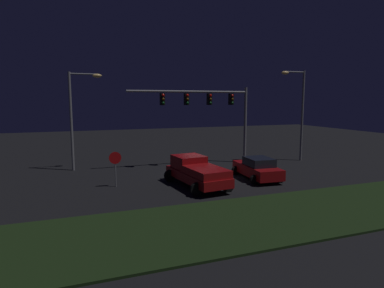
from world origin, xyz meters
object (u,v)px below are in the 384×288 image
pickup_truck (196,170)px  traffic_signal_gantry (210,105)px  car_sedan (257,168)px  stop_sign (115,162)px  street_lamp_left (78,108)px  street_lamp_right (298,105)px

pickup_truck → traffic_signal_gantry: bearing=-36.9°
pickup_truck → traffic_signal_gantry: traffic_signal_gantry is taller
car_sedan → traffic_signal_gantry: size_ratio=0.44×
traffic_signal_gantry → stop_sign: traffic_signal_gantry is taller
street_lamp_left → street_lamp_right: street_lamp_right is taller
pickup_truck → stop_sign: 5.07m
street_lamp_right → stop_sign: 17.24m
car_sedan → street_lamp_left: 14.21m
traffic_signal_gantry → street_lamp_left: 10.42m
pickup_truck → stop_sign: stop_sign is taller
street_lamp_left → street_lamp_right: bearing=-8.2°
street_lamp_left → stop_sign: (1.90, -6.24, -3.23)m
pickup_truck → car_sedan: 4.69m
traffic_signal_gantry → stop_sign: (-8.37, -4.52, -3.47)m
car_sedan → street_lamp_right: street_lamp_right is taller
traffic_signal_gantry → street_lamp_right: 8.18m
street_lamp_right → stop_sign: size_ratio=3.59×
pickup_truck → stop_sign: size_ratio=2.51×
pickup_truck → street_lamp_right: (11.69, 5.11, 4.04)m
street_lamp_left → traffic_signal_gantry: bearing=-9.5°
traffic_signal_gantry → street_lamp_left: street_lamp_left is taller
traffic_signal_gantry → street_lamp_left: bearing=170.5°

